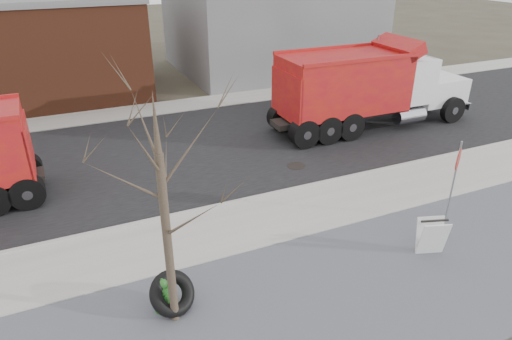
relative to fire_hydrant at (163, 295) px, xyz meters
name	(u,v)px	position (x,y,z in m)	size (l,w,h in m)	color
ground	(259,227)	(3.34, 2.20, -0.40)	(120.00, 120.00, 0.00)	#383328
gravel_verge	(322,303)	(3.34, -1.30, -0.38)	(60.00, 5.00, 0.03)	gray
sidewalk	(255,222)	(3.34, 2.45, -0.37)	(60.00, 2.50, 0.06)	#9E9B93
curb	(239,201)	(3.34, 3.75, -0.34)	(60.00, 0.15, 0.11)	#9E9B93
road	(195,149)	(3.34, 8.50, -0.39)	(60.00, 9.40, 0.02)	black
far_sidewalk	(161,108)	(3.34, 14.20, -0.37)	(60.00, 2.00, 0.06)	#9E9B93
building_grey	(271,5)	(12.34, 20.20, 3.60)	(12.00, 10.00, 8.00)	gray
bare_tree	(162,187)	(0.14, -0.40, 2.90)	(3.20, 3.20, 5.20)	#382D23
fire_hydrant	(163,295)	(0.00, 0.00, 0.00)	(0.49, 0.48, 0.87)	#2E702B
truck_tire	(172,293)	(0.19, -0.09, 0.07)	(1.31, 1.23, 0.99)	black
stop_sign	(457,167)	(8.67, 0.30, 1.34)	(0.59, 0.41, 2.53)	gray
sandwich_board	(432,237)	(6.95, -0.82, 0.14)	(0.85, 0.67, 1.03)	white
dump_truck_red_a	(367,85)	(11.15, 7.89, 1.55)	(9.60, 2.74, 3.84)	black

